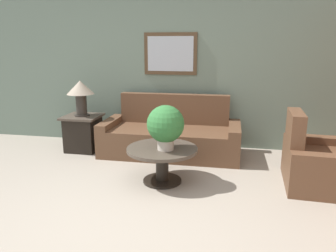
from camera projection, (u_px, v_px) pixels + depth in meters
The scene contains 8 objects.
ground_plane at pixel (113, 225), 3.21m from camera, with size 20.00×20.00×0.00m, color gray.
wall_back at pixel (168, 70), 5.59m from camera, with size 7.67×0.09×2.60m.
couch_main at pixel (171, 136), 5.27m from camera, with size 2.18×0.92×0.93m.
armchair at pixel (320, 164), 4.06m from camera, with size 0.95×1.03×0.93m.
coffee_table at pixel (162, 157), 4.16m from camera, with size 0.90×0.90×0.46m.
side_table at pixel (83, 133), 5.45m from camera, with size 0.58×0.58×0.59m.
table_lamp at pixel (81, 91), 5.28m from camera, with size 0.44×0.44×0.58m.
potted_plant_on_table at pixel (166, 125), 3.98m from camera, with size 0.46×0.46×0.56m.
Camera 1 is at (1.08, -2.73, 1.72)m, focal length 35.00 mm.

